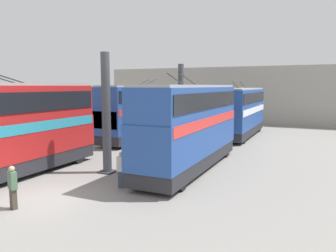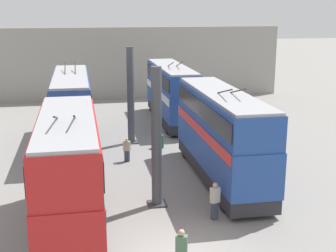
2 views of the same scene
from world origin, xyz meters
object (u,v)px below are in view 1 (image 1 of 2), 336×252
person_aisle_foreground (13,186)px  oil_drum (193,142)px  person_aisle_midway (151,140)px  bus_left_far (242,109)px  person_by_left_row (121,169)px  bus_left_near (191,122)px  bus_right_far (140,109)px  bus_right_near (22,123)px

person_aisle_foreground → oil_drum: (15.76, -1.91, -0.50)m
person_aisle_foreground → person_aisle_midway: (13.24, 0.59, -0.15)m
bus_left_far → person_by_left_row: bus_left_far is taller
bus_left_near → person_by_left_row: size_ratio=6.25×
bus_right_far → bus_left_near: bearing=-135.5°
bus_left_near → bus_left_far: (14.16, 0.00, -0.17)m
bus_right_far → person_aisle_midway: bus_right_far is taller
bus_right_near → person_aisle_midway: bearing=-20.1°
bus_left_near → person_aisle_midway: 6.72m
person_by_left_row → bus_right_near: bearing=71.2°
bus_left_near → person_by_left_row: bus_left_near is taller
person_by_left_row → oil_drum: 11.60m
oil_drum → bus_right_near: bearing=153.4°
bus_right_far → person_aisle_midway: bearing=-141.2°
person_aisle_foreground → oil_drum: bearing=-167.0°
oil_drum → bus_left_far: bearing=-17.4°
person_aisle_midway → bus_left_far: bearing=2.3°
person_by_left_row → bus_right_far: bearing=6.3°
person_by_left_row → oil_drum: size_ratio=1.96×
bus_left_far → bus_right_far: size_ratio=0.99×
bus_left_far → bus_left_near: bearing=-180.0°
bus_right_near → oil_drum: (11.67, -5.85, -2.45)m
bus_right_far → oil_drum: size_ratio=12.24×
bus_left_far → bus_right_near: (-19.13, 8.18, 0.22)m
bus_left_near → person_aisle_foreground: 10.18m
bus_left_near → bus_left_far: 14.16m
bus_left_far → person_aisle_foreground: size_ratio=6.22×
person_by_left_row → oil_drum: bearing=-16.8°
person_aisle_midway → bus_left_near: bearing=-102.6°
bus_left_far → person_aisle_midway: bearing=154.1°
oil_drum → bus_left_near: bearing=-160.8°
bus_left_near → person_aisle_midway: size_ratio=7.30×
bus_right_near → oil_drum: 13.28m
person_aisle_foreground → person_by_left_row: person_by_left_row is taller
bus_left_near → bus_right_far: 11.68m
oil_drum → person_by_left_row: bearing=-177.2°
person_aisle_midway → oil_drum: 3.57m
bus_right_far → person_aisle_foreground: (-17.39, -3.94, -1.90)m
bus_left_far → person_aisle_foreground: (-23.22, 4.25, -1.74)m
person_aisle_midway → person_by_left_row: size_ratio=0.86×
person_aisle_foreground → person_by_left_row: size_ratio=1.00×
oil_drum → person_aisle_foreground: bearing=173.1°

